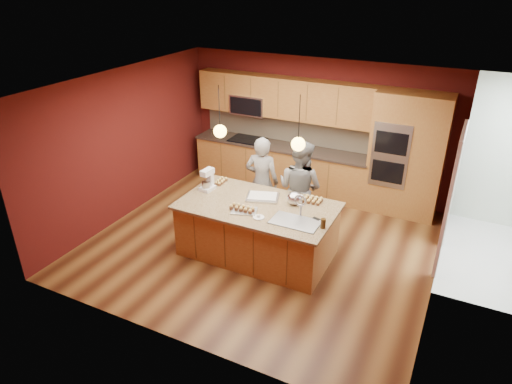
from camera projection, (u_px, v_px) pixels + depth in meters
The scene contains 24 objects.
floor at pixel (262, 243), 7.76m from camera, with size 5.50×5.50×0.00m, color #442311.
ceiling at pixel (264, 85), 6.57m from camera, with size 5.50×5.50×0.00m, color silver.
wall_back at pixel (316, 126), 9.17m from camera, with size 5.50×5.50×0.00m, color #4E1311.
wall_front at pixel (168, 250), 5.15m from camera, with size 5.50×5.50×0.00m, color #4E1311.
wall_left at pixel (126, 144), 8.26m from camera, with size 5.00×5.00×0.00m, color #4E1311.
wall_right at pixel (449, 207), 6.07m from camera, with size 5.00×5.00×0.00m, color #4E1311.
cabinet_run at pixel (280, 142), 9.40m from camera, with size 3.74×0.64×2.30m.
oven_column at pixel (406, 155), 8.28m from camera, with size 1.30×0.62×2.30m.
doorway_trim at pixel (449, 202), 6.85m from camera, with size 0.08×1.11×2.20m, color silver, non-canonical shape.
pendant_left at pixel (220, 131), 6.86m from camera, with size 0.20×0.20×0.80m.
pendant_right at pixel (298, 144), 6.36m from camera, with size 0.20×0.20×0.80m.
island at pixel (258, 229), 7.29m from camera, with size 2.43×1.36×1.28m.
person_left at pixel (262, 182), 8.03m from camera, with size 0.60×0.40×1.65m, color black.
person_right at pixel (300, 188), 7.73m from camera, with size 0.83×0.65×1.70m, color gray.
stand_mixer at pixel (208, 181), 7.53m from camera, with size 0.21×0.28×0.36m.
sheet_cake at pixel (263, 197), 7.30m from camera, with size 0.60×0.52×0.05m.
cooling_rack at pixel (244, 211), 6.90m from camera, with size 0.38×0.27×0.02m, color #ABAEB2.
mixing_bowl at pixel (295, 198), 7.08m from camera, with size 0.25×0.25×0.21m, color silver.
plate at pixel (259, 217), 6.73m from camera, with size 0.17×0.17×0.01m, color white.
tumbler at pixel (323, 223), 6.44m from camera, with size 0.07×0.07×0.14m, color #39250D.
phone at pixel (316, 219), 6.69m from camera, with size 0.12×0.07×0.01m, color black.
cupcakes_left at pixel (221, 181), 7.81m from camera, with size 0.15×0.30×0.07m, color #D8B45A, non-canonical shape.
cupcakes_rack at pixel (242, 208), 6.89m from camera, with size 0.40×0.16×0.07m, color #D8B45A, non-canonical shape.
cupcakes_right at pixel (313, 200), 7.18m from camera, with size 0.31×0.24×0.07m, color #D8B45A, non-canonical shape.
Camera 1 is at (2.82, -5.94, 4.21)m, focal length 32.00 mm.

